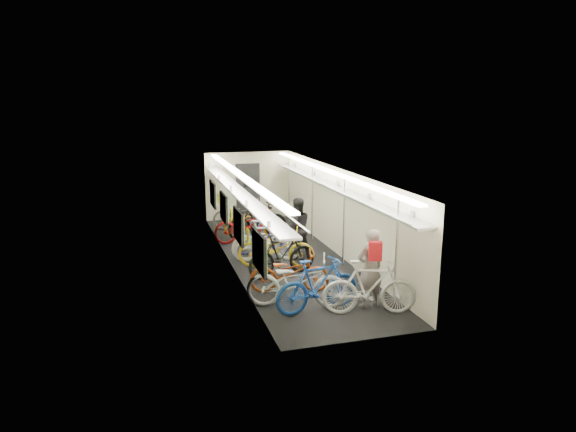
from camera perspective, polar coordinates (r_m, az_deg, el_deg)
train_car_shell at (r=14.08m, az=-2.46°, el=2.40°), size 10.00×10.00×10.00m
bicycle_0 at (r=10.62m, az=0.97°, el=-7.31°), size 2.20×1.39×1.09m
bicycle_1 at (r=10.41m, az=3.34°, el=-7.67°), size 1.92×0.82×1.12m
bicycle_2 at (r=11.42m, az=0.17°, el=-6.28°), size 1.86×1.00×0.93m
bicycle_3 at (r=12.41m, az=-0.65°, el=-4.31°), size 1.88×0.91×1.09m
bicycle_4 at (r=13.07m, az=-1.32°, el=-3.55°), size 2.08×1.29×1.03m
bicycle_5 at (r=13.56m, az=-2.35°, el=-2.74°), size 1.94×0.82×1.13m
bicycle_6 at (r=13.91m, az=-2.39°, el=-2.71°), size 1.89×0.87×0.96m
bicycle_7 at (r=14.11m, az=-2.62°, el=-2.45°), size 1.67×0.70×0.98m
bicycle_8 at (r=15.38m, az=-4.49°, el=-0.99°), size 2.06×0.76×1.07m
bicycle_9 at (r=15.72m, az=-3.37°, el=-0.51°), size 1.99×0.83×1.16m
bicycle_10 at (r=15.82m, az=-3.81°, el=-0.78°), size 1.97×1.30×0.98m
bicycle_11 at (r=10.38m, az=9.06°, el=-7.84°), size 1.96×0.98×1.14m
bicycle_12 at (r=16.91m, az=-5.14°, el=0.14°), size 2.03×1.19×1.01m
passenger_near at (r=10.67m, az=9.11°, el=-5.75°), size 0.67×0.50×1.67m
passenger_mid at (r=13.76m, az=0.99°, el=-1.36°), size 0.82×0.64×1.66m
backpack at (r=10.29m, az=9.66°, el=-3.86°), size 0.29×0.21×0.38m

